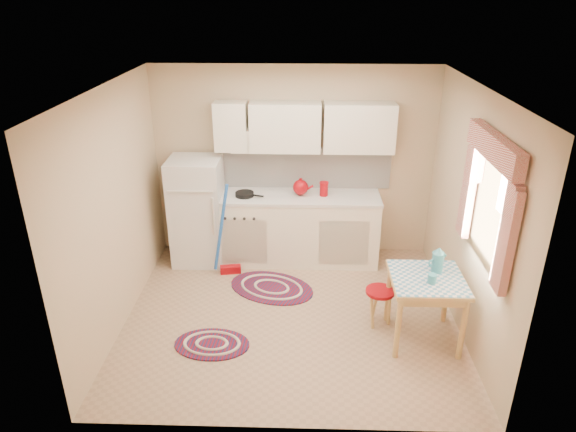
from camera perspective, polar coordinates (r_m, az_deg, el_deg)
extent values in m
plane|color=tan|center=(5.82, 0.30, -10.95)|extent=(3.60, 3.60, 0.00)
cube|color=silver|center=(4.84, 0.37, 14.06)|extent=(3.60, 3.20, 0.04)
cube|color=tan|center=(6.70, 0.69, 5.91)|extent=(3.60, 0.04, 2.50)
cube|color=tan|center=(3.79, -0.29, -9.41)|extent=(3.60, 0.04, 2.50)
cube|color=tan|center=(5.54, -18.61, 0.59)|extent=(0.04, 3.20, 2.50)
cube|color=tan|center=(5.47, 19.55, 0.13)|extent=(0.04, 3.20, 2.50)
cube|color=white|center=(6.70, 1.75, 5.41)|extent=(2.25, 0.03, 0.55)
cube|color=white|center=(6.39, 1.82, 9.86)|extent=(2.25, 0.33, 0.60)
cube|color=white|center=(4.87, 21.60, 0.72)|extent=(0.04, 0.85, 0.95)
cube|color=silver|center=(6.70, -10.02, 0.51)|extent=(0.65, 0.60, 1.40)
cube|color=white|center=(6.72, 0.32, -1.46)|extent=(2.25, 0.60, 0.88)
cube|color=silver|center=(6.54, 0.33, 2.17)|extent=(2.27, 0.62, 0.04)
cylinder|color=black|center=(6.51, -4.85, 2.43)|extent=(0.30, 0.30, 0.05)
cylinder|color=#98050D|center=(6.50, 4.00, 2.94)|extent=(0.13, 0.13, 0.16)
cube|color=#DDB66E|center=(5.46, 14.84, -9.92)|extent=(0.72, 0.72, 0.72)
cylinder|color=#98050D|center=(5.66, 10.06, -9.90)|extent=(0.36, 0.36, 0.42)
cylinder|color=teal|center=(5.17, 15.71, -6.75)|extent=(0.11, 0.11, 0.10)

